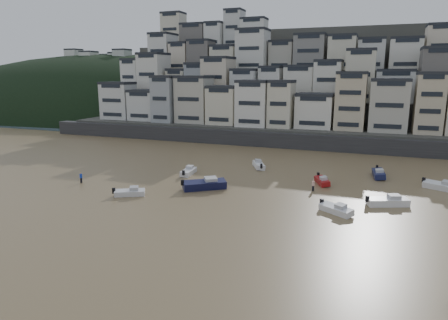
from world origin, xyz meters
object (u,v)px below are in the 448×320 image
at_px(boat_e, 322,180).
at_px(boat_h, 259,164).
at_px(boat_j, 130,192).
at_px(boat_i, 379,173).
at_px(boat_g, 442,185).
at_px(boat_f, 188,170).
at_px(person_blue, 81,178).
at_px(person_pink, 313,185).
at_px(boat_c, 204,183).
at_px(boat_b, 336,208).
at_px(boat_d, 388,200).

bearing_deg(boat_e, boat_h, -142.56).
bearing_deg(boat_j, boat_i, 7.24).
distance_m(boat_h, boat_g, 30.02).
height_order(boat_f, person_blue, person_blue).
height_order(boat_g, boat_j, boat_g).
height_order(boat_e, person_pink, person_pink).
bearing_deg(boat_g, boat_c, -133.88).
height_order(boat_b, boat_i, boat_i).
relative_size(boat_h, boat_g, 0.96).
height_order(boat_f, boat_c, boat_c).
bearing_deg(boat_i, person_blue, -71.40).
bearing_deg(boat_h, boat_d, -149.70).
relative_size(boat_e, boat_h, 0.90).
xyz_separation_m(boat_e, boat_i, (8.40, 7.80, 0.13)).
height_order(boat_f, boat_d, boat_d).
bearing_deg(boat_e, boat_b, -8.76).
distance_m(boat_b, boat_g, 21.41).
bearing_deg(boat_e, boat_c, -83.51).
height_order(boat_i, person_pink, person_pink).
bearing_deg(boat_h, boat_b, -167.89).
bearing_deg(boat_e, boat_d, 27.92).
relative_size(boat_e, boat_g, 0.87).
distance_m(boat_b, boat_c, 20.14).
height_order(boat_j, boat_d, boat_d).
relative_size(boat_i, person_pink, 3.35).
xyz_separation_m(boat_f, person_blue, (-13.71, -11.13, 0.16)).
relative_size(boat_g, person_pink, 3.22).
bearing_deg(boat_f, boat_h, -54.54).
bearing_deg(person_blue, boat_d, 6.79).
xyz_separation_m(boat_b, boat_i, (4.96, 21.05, 0.12)).
distance_m(boat_e, boat_h, 14.27).
bearing_deg(person_blue, boat_g, 16.82).
distance_m(boat_b, boat_e, 13.69).
height_order(boat_e, person_blue, person_blue).
relative_size(boat_b, boat_e, 1.01).
height_order(boat_e, boat_c, boat_c).
bearing_deg(boat_b, boat_e, 138.01).
relative_size(boat_d, person_pink, 3.40).
bearing_deg(boat_e, boat_g, 76.68).
xyz_separation_m(boat_b, boat_g, (13.88, 16.30, 0.09)).
distance_m(boat_i, boat_d, 15.54).
bearing_deg(boat_e, boat_j, -80.34).
bearing_deg(boat_h, boat_i, -113.76).
distance_m(boat_j, person_pink, 27.02).
relative_size(boat_e, boat_j, 1.04).
xyz_separation_m(boat_b, boat_j, (-28.48, -2.98, -0.03)).
bearing_deg(boat_b, boat_f, -169.88).
bearing_deg(boat_d, boat_c, 160.86).
bearing_deg(boat_g, boat_b, -104.52).
bearing_deg(boat_f, boat_g, -88.97).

